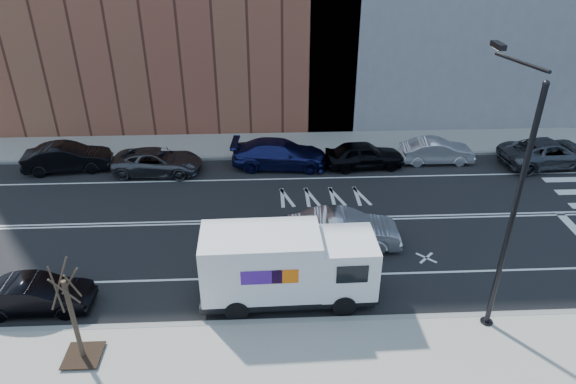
{
  "coord_description": "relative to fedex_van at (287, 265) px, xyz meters",
  "views": [
    {
      "loc": [
        -0.77,
        -20.89,
        13.24
      ],
      "look_at": [
        0.2,
        0.3,
        1.4
      ],
      "focal_mm": 32.0,
      "sensor_mm": 36.0,
      "label": 1
    }
  ],
  "objects": [
    {
      "name": "ground",
      "position": [
        0.12,
        5.6,
        -1.57
      ],
      "size": [
        120.0,
        120.0,
        0.0
      ],
      "primitive_type": "plane",
      "color": "black",
      "rests_on": "ground"
    },
    {
      "name": "sidewalk_near",
      "position": [
        0.12,
        -3.2,
        -1.5
      ],
      "size": [
        44.0,
        3.6,
        0.15
      ],
      "primitive_type": "cube",
      "color": "gray",
      "rests_on": "ground"
    },
    {
      "name": "sidewalk_far",
      "position": [
        0.12,
        14.4,
        -1.5
      ],
      "size": [
        44.0,
        3.6,
        0.15
      ],
      "primitive_type": "cube",
      "color": "gray",
      "rests_on": "ground"
    },
    {
      "name": "curb_near",
      "position": [
        0.12,
        -1.4,
        -1.49
      ],
      "size": [
        44.0,
        0.25,
        0.17
      ],
      "primitive_type": "cube",
      "color": "gray",
      "rests_on": "ground"
    },
    {
      "name": "curb_far",
      "position": [
        0.12,
        12.6,
        -1.49
      ],
      "size": [
        44.0,
        0.25,
        0.17
      ],
      "primitive_type": "cube",
      "color": "gray",
      "rests_on": "ground"
    },
    {
      "name": "road_markings",
      "position": [
        0.12,
        5.6,
        -1.57
      ],
      "size": [
        40.0,
        8.6,
        0.01
      ],
      "primitive_type": null,
      "color": "white",
      "rests_on": "ground"
    },
    {
      "name": "streetlight",
      "position": [
        7.12,
        -1.31,
        3.51
      ],
      "size": [
        0.44,
        4.02,
        9.34
      ],
      "color": "black",
      "rests_on": "ground"
    },
    {
      "name": "street_tree",
      "position": [
        -6.88,
        -2.8,
        -0.12
      ],
      "size": [
        1.2,
        1.2,
        3.75
      ],
      "color": "black",
      "rests_on": "ground"
    },
    {
      "name": "fedex_van",
      "position": [
        0.0,
        0.0,
        0.0
      ],
      "size": [
        6.6,
        2.45,
        2.99
      ],
      "rotation": [
        0.0,
        0.0,
        0.02
      ],
      "color": "black",
      "rests_on": "ground"
    },
    {
      "name": "far_parked_b",
      "position": [
        -11.94,
        11.58,
        -0.79
      ],
      "size": [
        4.91,
        2.22,
        1.57
      ],
      "primitive_type": "imported",
      "rotation": [
        0.0,
        0.0,
        1.69
      ],
      "color": "black",
      "rests_on": "ground"
    },
    {
      "name": "far_parked_c",
      "position": [
        -6.79,
        11.03,
        -0.88
      ],
      "size": [
        5.08,
        2.59,
        1.37
      ],
      "primitive_type": "imported",
      "rotation": [
        0.0,
        0.0,
        1.51
      ],
      "color": "#424348",
      "rests_on": "ground"
    },
    {
      "name": "far_parked_d",
      "position": [
        0.12,
        11.49,
        -0.77
      ],
      "size": [
        5.69,
        2.7,
        1.6
      ],
      "primitive_type": "imported",
      "rotation": [
        0.0,
        0.0,
        1.49
      ],
      "color": "#171B51",
      "rests_on": "ground"
    },
    {
      "name": "far_parked_e",
      "position": [
        4.93,
        11.21,
        -0.81
      ],
      "size": [
        4.59,
        2.14,
        1.52
      ],
      "primitive_type": "imported",
      "rotation": [
        0.0,
        0.0,
        1.65
      ],
      "color": "black",
      "rests_on": "ground"
    },
    {
      "name": "far_parked_f",
      "position": [
        9.33,
        11.68,
        -0.87
      ],
      "size": [
        4.24,
        1.48,
        1.4
      ],
      "primitive_type": "imported",
      "rotation": [
        0.0,
        0.0,
        1.57
      ],
      "color": "silver",
      "rests_on": "ground"
    },
    {
      "name": "far_parked_g",
      "position": [
        15.69,
        10.96,
        -0.79
      ],
      "size": [
        5.86,
        3.21,
        1.56
      ],
      "primitive_type": "imported",
      "rotation": [
        0.0,
        0.0,
        1.69
      ],
      "color": "#46484D",
      "rests_on": "ground"
    },
    {
      "name": "driving_sedan",
      "position": [
        2.65,
        3.39,
        -0.76
      ],
      "size": [
        4.96,
        1.82,
        1.62
      ],
      "primitive_type": "imported",
      "rotation": [
        0.0,
        0.0,
        1.55
      ],
      "color": "#ADACB1",
      "rests_on": "ground"
    },
    {
      "name": "near_parked_rear_a",
      "position": [
        -9.27,
        -0.19,
        -0.91
      ],
      "size": [
        4.05,
        1.45,
        1.33
      ],
      "primitive_type": "imported",
      "rotation": [
        0.0,
        0.0,
        1.58
      ],
      "color": "black",
      "rests_on": "ground"
    }
  ]
}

